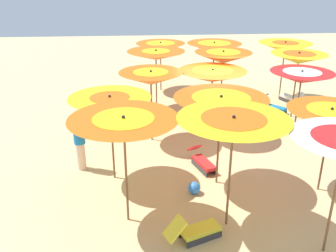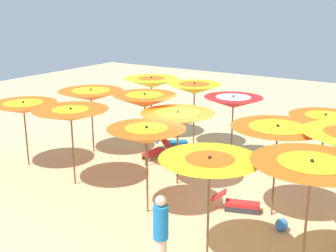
# 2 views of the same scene
# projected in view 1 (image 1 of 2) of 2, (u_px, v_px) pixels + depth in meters

# --- Properties ---
(ground) EXTENTS (39.26, 39.26, 0.04)m
(ground) POSITION_uv_depth(u_px,v_px,m) (217.00, 139.00, 12.31)
(ground) COLOR #D1B57F
(beach_umbrella_0) EXTENTS (2.12, 2.12, 2.16)m
(beach_umbrella_0) POSITION_uv_depth(u_px,v_px,m) (161.00, 47.00, 16.35)
(beach_umbrella_0) COLOR brown
(beach_umbrella_0) RESTS_ON ground
(beach_umbrella_1) EXTENTS (2.15, 2.15, 2.33)m
(beach_umbrella_1) POSITION_uv_depth(u_px,v_px,m) (156.00, 55.00, 14.04)
(beach_umbrella_1) COLOR brown
(beach_umbrella_1) RESTS_ON ground
(beach_umbrella_2) EXTENTS (1.94, 1.94, 2.29)m
(beach_umbrella_2) POSITION_uv_depth(u_px,v_px,m) (151.00, 78.00, 11.44)
(beach_umbrella_2) COLOR brown
(beach_umbrella_2) RESTS_ON ground
(beach_umbrella_3) EXTENTS (2.03, 2.03, 2.30)m
(beach_umbrella_3) POSITION_uv_depth(u_px,v_px,m) (110.00, 104.00, 9.26)
(beach_umbrella_3) COLOR brown
(beach_umbrella_3) RESTS_ON ground
(beach_umbrella_4) EXTENTS (2.21, 2.21, 2.48)m
(beach_umbrella_4) POSITION_uv_depth(u_px,v_px,m) (124.00, 127.00, 7.53)
(beach_umbrella_4) COLOR brown
(beach_umbrella_4) RESTS_ON ground
(beach_umbrella_5) EXTENTS (2.24, 2.24, 2.30)m
(beach_umbrella_5) POSITION_uv_depth(u_px,v_px,m) (214.00, 47.00, 15.61)
(beach_umbrella_5) COLOR brown
(beach_umbrella_5) RESTS_ON ground
(beach_umbrella_6) EXTENTS (2.01, 2.01, 2.44)m
(beach_umbrella_6) POSITION_uv_depth(u_px,v_px,m) (223.00, 57.00, 13.34)
(beach_umbrella_6) COLOR brown
(beach_umbrella_6) RESTS_ON ground
(beach_umbrella_7) EXTENTS (2.13, 2.13, 2.23)m
(beach_umbrella_7) POSITION_uv_depth(u_px,v_px,m) (212.00, 76.00, 11.88)
(beach_umbrella_7) COLOR brown
(beach_umbrella_7) RESTS_ON ground
(beach_umbrella_8) EXTENTS (2.26, 2.26, 2.38)m
(beach_umbrella_8) POSITION_uv_depth(u_px,v_px,m) (221.00, 104.00, 9.00)
(beach_umbrella_8) COLOR brown
(beach_umbrella_8) RESTS_ON ground
(beach_umbrella_9) EXTENTS (2.22, 2.22, 2.54)m
(beach_umbrella_9) POSITION_uv_depth(u_px,v_px,m) (233.00, 128.00, 7.37)
(beach_umbrella_9) COLOR brown
(beach_umbrella_9) RESTS_ON ground
(beach_umbrella_10) EXTENTS (2.12, 2.12, 2.40)m
(beach_umbrella_10) POSITION_uv_depth(u_px,v_px,m) (285.00, 47.00, 15.17)
(beach_umbrella_10) COLOR brown
(beach_umbrella_10) RESTS_ON ground
(beach_umbrella_11) EXTENTS (1.95, 1.95, 2.42)m
(beach_umbrella_11) POSITION_uv_depth(u_px,v_px,m) (299.00, 58.00, 13.23)
(beach_umbrella_11) COLOR brown
(beach_umbrella_11) RESTS_ON ground
(beach_umbrella_12) EXTENTS (1.93, 1.93, 2.26)m
(beach_umbrella_12) POSITION_uv_depth(u_px,v_px,m) (302.00, 77.00, 11.59)
(beach_umbrella_12) COLOR brown
(beach_umbrella_12) RESTS_ON ground
(beach_umbrella_13) EXTENTS (2.03, 2.03, 2.19)m
(beach_umbrella_13) POSITION_uv_depth(u_px,v_px,m) (331.00, 118.00, 8.78)
(beach_umbrella_13) COLOR brown
(beach_umbrella_13) RESTS_ON ground
(lounger_0) EXTENTS (1.24, 0.79, 0.56)m
(lounger_0) POSITION_uv_depth(u_px,v_px,m) (292.00, 98.00, 15.45)
(lounger_0) COLOR #333338
(lounger_0) RESTS_ON ground
(lounger_1) EXTENTS (1.28, 0.70, 0.52)m
(lounger_1) POSITION_uv_depth(u_px,v_px,m) (202.00, 161.00, 10.49)
(lounger_1) COLOR #333338
(lounger_1) RESTS_ON ground
(lounger_2) EXTENTS (0.79, 1.25, 0.62)m
(lounger_2) POSITION_uv_depth(u_px,v_px,m) (195.00, 230.00, 7.72)
(lounger_2) COLOR #333338
(lounger_2) RESTS_ON ground
(lounger_3) EXTENTS (1.10, 1.09, 0.63)m
(lounger_3) POSITION_uv_depth(u_px,v_px,m) (272.00, 106.00, 14.48)
(lounger_3) COLOR olive
(lounger_3) RESTS_ON ground
(lounger_4) EXTENTS (0.43, 1.24, 0.66)m
(lounger_4) POSITION_uv_depth(u_px,v_px,m) (243.00, 107.00, 14.39)
(lounger_4) COLOR olive
(lounger_4) RESTS_ON ground
(beachgoer_0) EXTENTS (0.30, 0.30, 1.67)m
(beachgoer_0) POSITION_uv_depth(u_px,v_px,m) (79.00, 140.00, 10.16)
(beachgoer_0) COLOR beige
(beachgoer_0) RESTS_ON ground
(beach_ball) EXTENTS (0.31, 0.31, 0.31)m
(beach_ball) POSITION_uv_depth(u_px,v_px,m) (194.00, 188.00, 9.31)
(beach_ball) COLOR #337FE5
(beach_ball) RESTS_ON ground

